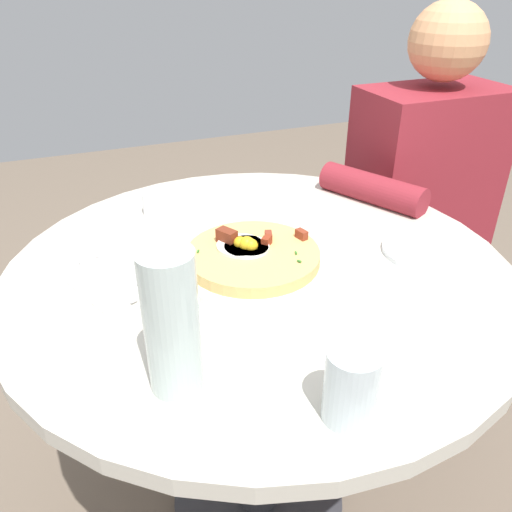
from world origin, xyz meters
TOP-DOWN VIEW (x-y plane):
  - ground_plane at (0.00, 0.00)m, footprint 6.00×6.00m
  - dining_table at (0.00, 0.00)m, footprint 0.95×0.95m
  - person_seated at (0.61, 0.29)m, footprint 0.53×0.39m
  - pizza_plate at (-0.01, -0.01)m, footprint 0.29×0.29m
  - breakfast_pizza at (-0.02, -0.00)m, footprint 0.25×0.25m
  - bread_plate at (0.32, -0.08)m, footprint 0.18×0.18m
  - napkin at (-0.26, 0.05)m, footprint 0.19×0.21m
  - fork at (-0.24, 0.05)m, footprint 0.08×0.17m
  - knife at (-0.28, 0.04)m, footprint 0.08×0.17m
  - water_glass at (-0.04, -0.39)m, footprint 0.07×0.07m
  - water_bottle at (-0.22, -0.25)m, footprint 0.07×0.07m
  - salt_shaker at (-0.15, 0.29)m, footprint 0.03×0.03m

SIDE VIEW (x-z plane):
  - ground_plane at x=0.00m, z-range 0.00..0.00m
  - person_seated at x=0.61m, z-range -0.06..1.07m
  - dining_table at x=0.00m, z-range 0.19..0.90m
  - napkin at x=-0.26m, z-range 0.71..0.72m
  - bread_plate at x=0.32m, z-range 0.71..0.72m
  - pizza_plate at x=-0.01m, z-range 0.71..0.72m
  - fork at x=-0.24m, z-range 0.72..0.72m
  - knife at x=-0.28m, z-range 0.72..0.72m
  - breakfast_pizza at x=-0.02m, z-range 0.71..0.76m
  - salt_shaker at x=-0.15m, z-range 0.71..0.76m
  - water_glass at x=-0.04m, z-range 0.71..0.82m
  - water_bottle at x=-0.22m, z-range 0.71..0.92m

